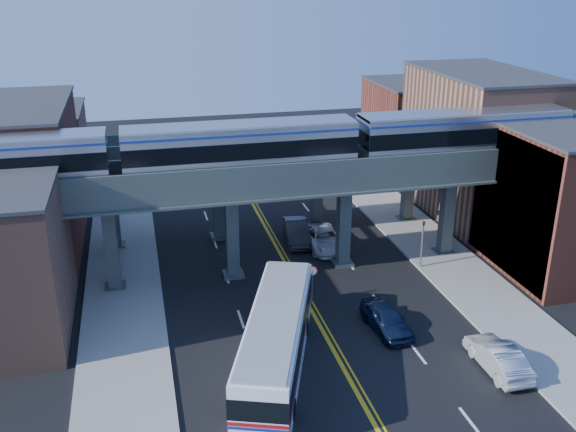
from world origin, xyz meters
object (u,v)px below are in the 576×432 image
traffic_signal (422,239)px  transit_train (241,147)px  car_lane_a (387,319)px  car_lane_c (324,239)px  car_lane_b (297,232)px  transit_bus (276,341)px  car_lane_d (267,178)px  car_parked_curb (498,357)px  stop_sign (312,278)px

traffic_signal → transit_train: bearing=170.9°
car_lane_a → car_lane_c: 12.36m
car_lane_a → car_lane_c: size_ratio=0.84×
car_lane_a → traffic_signal: bearing=47.7°
transit_train → car_lane_c: size_ratio=8.72×
car_lane_a → car_lane_b: bearing=92.5°
transit_bus → car_lane_c: bearing=-5.7°
traffic_signal → car_lane_d: 21.91m
transit_bus → car_lane_a: bearing=-52.8°
car_lane_b → car_lane_c: size_ratio=0.93×
car_lane_a → car_lane_d: bearing=87.6°
car_lane_b → car_lane_d: size_ratio=0.89×
traffic_signal → car_lane_c: traffic_signal is taller
car_lane_b → car_parked_curb: size_ratio=1.07×
stop_sign → traffic_signal: (8.90, 3.00, 0.54)m
transit_bus → car_lane_b: transit_bus is taller
transit_train → stop_sign: transit_train is taller
transit_train → stop_sign: 9.68m
transit_train → car_lane_a: (6.92, -9.28, -8.49)m
transit_train → car_lane_c: bearing=24.6°
transit_train → car_lane_a: bearing=-53.3°
stop_sign → car_lane_b: (1.50, 9.77, -0.93)m
car_lane_b → car_lane_d: bearing=94.5°
car_lane_a → car_lane_d: car_lane_d is taller
stop_sign → car_parked_curb: stop_sign is taller
stop_sign → car_lane_c: 8.75m
traffic_signal → transit_bus: 15.89m
car_lane_d → car_parked_curb: size_ratio=1.20×
car_lane_c → transit_train: bearing=-154.3°
car_lane_c → car_lane_d: car_lane_d is taller
traffic_signal → car_lane_d: size_ratio=0.73×
car_lane_b → car_parked_curb: bearing=-65.6°
car_lane_a → stop_sign: bearing=123.3°
stop_sign → car_lane_d: size_ratio=0.47×
traffic_signal → car_lane_a: bearing=-127.1°
car_lane_b → stop_sign: bearing=-92.1°
transit_train → car_lane_d: size_ratio=8.37×
transit_train → car_lane_b: bearing=43.5°
stop_sign → car_lane_b: 9.93m
car_lane_b → car_lane_c: car_lane_b is taller
transit_train → traffic_signal: (12.43, -2.00, -6.96)m
car_lane_b → car_lane_c: 2.40m
car_lane_b → traffic_signal: bearing=-35.8°
car_lane_d → car_lane_b: bearing=-89.5°
stop_sign → car_lane_b: size_ratio=0.53×
stop_sign → traffic_signal: bearing=18.6°
traffic_signal → car_lane_d: (-6.87, 20.75, -1.49)m
transit_bus → stop_sign: bearing=-10.4°
transit_bus → car_lane_a: size_ratio=2.84×
traffic_signal → car_lane_b: size_ratio=0.82×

